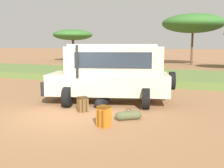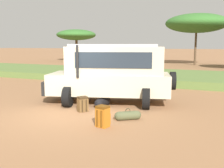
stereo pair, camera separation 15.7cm
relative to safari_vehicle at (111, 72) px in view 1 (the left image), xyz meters
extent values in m
plane|color=#936642|center=(-0.80, -2.47, -1.29)|extent=(320.00, 320.00, 0.00)
cube|color=#5B7538|center=(-0.80, 8.21, -1.07)|extent=(120.00, 7.00, 0.44)
cube|color=beige|center=(-0.10, -0.03, -0.47)|extent=(5.24, 3.24, 0.84)
cube|color=beige|center=(0.13, 0.04, 0.50)|extent=(4.18, 2.82, 1.10)
cube|color=#232D38|center=(-1.32, -0.40, 0.45)|extent=(0.51, 1.51, 0.77)
cube|color=#232D38|center=(0.40, -0.82, 0.55)|extent=(2.82, 0.89, 0.60)
cube|color=#232D38|center=(-0.13, 0.91, 0.55)|extent=(2.82, 0.89, 0.60)
cube|color=#B7B7B7|center=(0.09, 0.03, 1.10)|extent=(3.78, 2.63, 0.10)
cube|color=black|center=(-2.56, -0.78, -0.64)|extent=(0.62, 1.59, 0.56)
cylinder|color=black|center=(-0.88, -1.28, 0.50)|extent=(0.10, 0.10, 1.25)
cylinder|color=black|center=(-1.28, -1.40, -0.89)|extent=(0.50, 0.85, 0.80)
cylinder|color=black|center=(-1.84, 0.45, -0.89)|extent=(0.50, 0.85, 0.80)
cylinder|color=black|center=(1.63, -0.52, -0.89)|extent=(0.50, 0.85, 0.80)
cylinder|color=black|center=(1.07, 1.34, -0.89)|extent=(0.50, 0.85, 0.80)
cylinder|color=black|center=(2.37, 0.72, -0.32)|extent=(0.42, 0.77, 0.74)
cube|color=brown|center=(-0.38, -1.79, -1.05)|extent=(0.41, 0.44, 0.49)
cube|color=brown|center=(-0.52, -1.69, -1.11)|extent=(0.22, 0.26, 0.27)
cube|color=#3A2A16|center=(-0.38, -1.79, -0.78)|extent=(0.41, 0.43, 0.07)
cylinder|color=#3A2A16|center=(-0.31, -1.94, -1.05)|extent=(0.04, 0.04, 0.42)
cylinder|color=#3A2A16|center=(-0.21, -1.81, -1.05)|extent=(0.04, 0.04, 0.42)
cube|color=#B26619|center=(1.07, -3.12, -1.01)|extent=(0.40, 0.35, 0.58)
cube|color=#B26619|center=(1.11, -2.95, -1.08)|extent=(0.27, 0.14, 0.32)
cube|color=#62380E|center=(1.07, -3.12, -0.69)|extent=(0.39, 0.36, 0.07)
cylinder|color=#62380E|center=(0.96, -3.27, -1.01)|extent=(0.04, 0.04, 0.49)
cylinder|color=#62380E|center=(1.12, -3.30, -1.01)|extent=(0.04, 0.04, 0.49)
cylinder|color=black|center=(-0.05, -0.80, -1.12)|extent=(0.38, 0.63, 0.35)
sphere|color=black|center=(-0.04, -0.49, -1.12)|extent=(0.34, 0.34, 0.34)
sphere|color=black|center=(-0.07, -1.11, -1.12)|extent=(0.34, 0.34, 0.34)
torus|color=black|center=(-0.05, -0.80, -0.92)|extent=(0.03, 0.17, 0.16)
cylinder|color=#4C5133|center=(1.51, -2.14, -1.15)|extent=(0.66, 0.60, 0.29)
sphere|color=#4C5133|center=(1.75, -1.95, -1.15)|extent=(0.28, 0.28, 0.28)
sphere|color=#4C5133|center=(1.26, -2.32, -1.15)|extent=(0.28, 0.28, 0.28)
torus|color=#2D301E|center=(1.51, -2.14, -0.99)|extent=(0.15, 0.12, 0.16)
cylinder|color=brown|center=(-16.55, 24.40, 0.32)|extent=(0.36, 0.36, 3.23)
ellipsoid|color=#336628|center=(-16.55, 24.40, 2.62)|extent=(5.76, 6.10, 1.60)
cylinder|color=brown|center=(0.76, 23.36, 0.71)|extent=(0.25, 0.25, 4.00)
ellipsoid|color=#336628|center=(0.76, 23.36, 3.67)|extent=(7.33, 7.59, 2.26)
camera|label=1|loc=(4.20, -9.95, 1.11)|focal=42.00mm
camera|label=2|loc=(4.35, -9.89, 1.11)|focal=42.00mm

